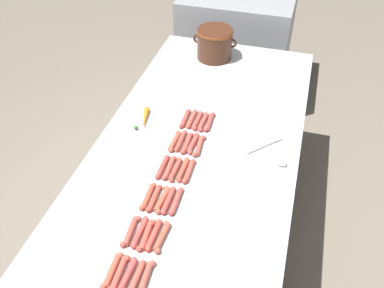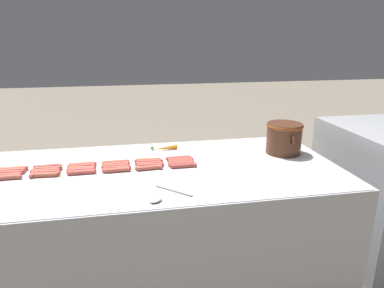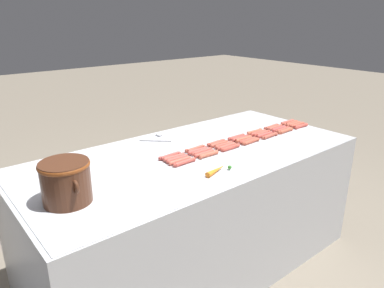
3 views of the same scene
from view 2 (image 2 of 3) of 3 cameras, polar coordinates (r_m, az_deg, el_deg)
name	(u,v)px [view 2 (image 2 of 3)]	position (r m, az deg, el deg)	size (l,w,h in m)	color
ground_plane	(158,288)	(2.43, -5.73, -22.76)	(20.00, 20.00, 0.00)	#756B5B
griddle_counter	(156,232)	(2.18, -6.06, -14.34)	(1.00, 2.16, 0.84)	#ADAFB5
hot_dog_1	(13,169)	(2.19, -27.53, -3.66)	(0.03, 0.16, 0.03)	#B2523B
hot_dog_2	(48,166)	(2.15, -22.83, -3.45)	(0.04, 0.16, 0.03)	#AB4D3D
hot_dog_3	(83,164)	(2.11, -17.72, -3.24)	(0.03, 0.16, 0.03)	#B14F3A
hot_dog_4	(116,162)	(2.09, -12.55, -2.98)	(0.03, 0.16, 0.03)	#B54539
hot_dog_5	(148,160)	(2.09, -7.38, -2.68)	(0.03, 0.16, 0.03)	#AC523C
hot_dog_6	(179,158)	(2.12, -2.21, -2.34)	(0.03, 0.16, 0.03)	#B6483E
hot_dog_8	(11,171)	(2.17, -27.83, -3.94)	(0.03, 0.16, 0.03)	#B84B3F
hot_dog_9	(48,169)	(2.11, -22.85, -3.79)	(0.03, 0.16, 0.03)	#B94840
hot_dog_10	(82,166)	(2.08, -17.86, -3.52)	(0.03, 0.16, 0.03)	#AE493B
hot_dog_11	(116,164)	(2.06, -12.50, -3.28)	(0.03, 0.16, 0.03)	#AF4E40
hot_dog_12	(150,162)	(2.07, -7.01, -2.93)	(0.03, 0.16, 0.03)	#B44A3E
hot_dog_13	(181,160)	(2.08, -1.89, -2.64)	(0.03, 0.16, 0.03)	#B85241
hot_dog_15	(9,173)	(2.14, -28.11, -4.26)	(0.03, 0.16, 0.03)	#B24542
hot_dog_16	(45,171)	(2.08, -23.21, -4.10)	(0.03, 0.16, 0.03)	#B64A3D
hot_dog_17	(81,168)	(2.05, -17.92, -3.87)	(0.04, 0.16, 0.03)	#BA533D
hot_dog_18	(115,166)	(2.03, -12.60, -3.59)	(0.03, 0.16, 0.03)	#AC493B
hot_dog_19	(149,164)	(2.04, -7.18, -3.28)	(0.03, 0.16, 0.03)	#AB493F
hot_dog_20	(181,162)	(2.05, -1.87, -2.97)	(0.03, 0.16, 0.03)	#B5493F
hot_dog_22	(6,175)	(2.11, -28.44, -4.61)	(0.03, 0.16, 0.03)	#AB4E3F
hot_dog_23	(46,173)	(2.06, -23.13, -4.38)	(0.03, 0.16, 0.03)	#B6473B
hot_dog_24	(81,170)	(2.02, -17.90, -4.14)	(0.03, 0.16, 0.03)	#B1453D
hot_dog_25	(117,168)	(2.00, -12.35, -3.92)	(0.03, 0.16, 0.03)	#AD4B3A
hot_dog_26	(151,165)	(2.01, -6.89, -3.56)	(0.03, 0.16, 0.03)	#B84840
hot_dog_27	(181,164)	(2.02, -1.79, -3.27)	(0.03, 0.16, 0.03)	#AF4C41
hot_dog_29	(6,178)	(2.08, -28.47, -4.92)	(0.03, 0.16, 0.03)	#AC4F3F
hot_dog_30	(45,175)	(2.03, -23.28, -4.73)	(0.04, 0.16, 0.03)	#B6523C
hot_dog_31	(82,172)	(1.99, -17.87, -4.48)	(0.03, 0.16, 0.03)	#B64A40
hot_dog_32	(116,170)	(1.97, -12.43, -4.24)	(0.03, 0.16, 0.03)	#B84C3E
hot_dog_33	(149,168)	(1.97, -7.14, -3.93)	(0.04, 0.16, 0.03)	#AC4F3F
hot_dog_34	(183,166)	(1.99, -1.42, -3.60)	(0.03, 0.16, 0.03)	#AD453D
bean_pot	(284,137)	(2.29, 15.03, 1.18)	(0.29, 0.23, 0.20)	#472616
serving_spoon	(162,196)	(1.64, -5.01, -8.65)	(0.21, 0.22, 0.02)	#B7B7BC
carrot	(164,148)	(2.30, -4.66, -0.68)	(0.07, 0.18, 0.03)	orange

